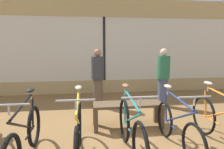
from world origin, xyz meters
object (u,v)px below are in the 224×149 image
bicycle_left (25,138)px  bicycle_center_left (78,133)px  bicycle_center (131,130)px  display_bench (128,108)px  bicycle_right (221,123)px  customer_near_rack (163,77)px  bicycle_center_right (177,127)px  customer_by_window (98,77)px

bicycle_left → bicycle_center_left: (0.75, 0.00, 0.02)m
bicycle_center_left → bicycle_center: size_ratio=0.98×
bicycle_center → display_bench: size_ratio=1.28×
bicycle_right → display_bench: 1.67m
bicycle_center_left → bicycle_right: (2.31, 0.06, 0.00)m
bicycle_center_left → customer_near_rack: customer_near_rack is taller
bicycle_left → customer_near_rack: 3.76m
display_bench → bicycle_center: bearing=-99.8°
bicycle_left → bicycle_center_left: 0.75m
bicycle_left → bicycle_center_right: (2.29, 0.07, 0.00)m
bicycle_right → bicycle_center: bearing=-176.7°
customer_near_rack → bicycle_center_left: bearing=-133.5°
bicycle_center → customer_by_window: 2.59m
bicycle_center_right → bicycle_right: bicycle_right is taller
bicycle_right → customer_near_rack: 2.29m
bicycle_center_right → bicycle_right: (0.76, -0.01, 0.03)m
bicycle_left → display_bench: bearing=31.5°
bicycle_center_right → display_bench: bicycle_center_right is taller
display_bench → bicycle_center_left: bearing=-132.5°
bicycle_center_left → customer_by_window: bearing=80.1°
bicycle_center_right → bicycle_center_left: bearing=-177.3°
customer_near_rack → display_bench: bearing=-134.2°
bicycle_center_left → bicycle_center: (0.77, -0.03, 0.01)m
bicycle_center_right → customer_near_rack: customer_near_rack is taller
bicycle_left → customer_by_window: customer_by_window is taller
display_bench → customer_near_rack: bearing=45.8°
customer_by_window → bicycle_right: bearing=-52.7°
bicycle_left → customer_near_rack: bearing=38.2°
bicycle_left → bicycle_center_right: bicycle_left is taller
bicycle_center → bicycle_center_right: bicycle_center is taller
bicycle_center → bicycle_center_left: bearing=178.1°
bicycle_center → bicycle_center_right: 0.78m
bicycle_left → customer_by_window: bearing=64.8°
bicycle_center_left → customer_near_rack: 3.21m
customer_by_window → bicycle_center_right: bearing=-65.7°
bicycle_left → bicycle_center_right: bearing=1.9°
bicycle_center → display_bench: bicycle_center is taller
bicycle_left → bicycle_center: (1.52, -0.02, 0.04)m
bicycle_center_left → bicycle_right: bicycle_right is taller
bicycle_left → customer_near_rack: size_ratio=1.10×
bicycle_center → bicycle_right: (1.53, 0.09, -0.01)m
bicycle_left → customer_by_window: (1.19, 2.52, 0.44)m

